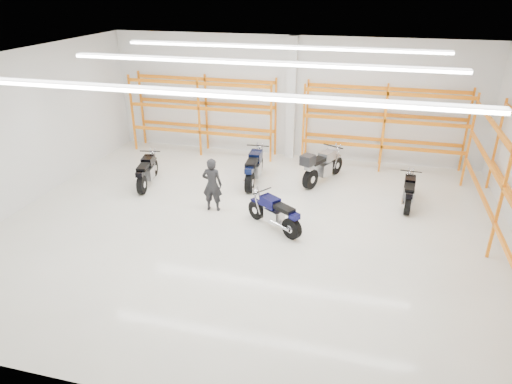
% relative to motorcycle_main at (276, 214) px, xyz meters
% --- Properties ---
extents(ground, '(14.00, 14.00, 0.00)m').
position_rel_motorcycle_main_xyz_m(ground, '(-0.69, -0.04, -0.46)').
color(ground, beige).
rests_on(ground, ground).
extents(room_shell, '(14.02, 12.02, 4.51)m').
position_rel_motorcycle_main_xyz_m(room_shell, '(-0.69, -0.01, 2.82)').
color(room_shell, white).
rests_on(room_shell, ground).
extents(motorcycle_main, '(1.74, 1.27, 0.99)m').
position_rel_motorcycle_main_xyz_m(motorcycle_main, '(0.00, 0.00, 0.00)').
color(motorcycle_main, black).
rests_on(motorcycle_main, ground).
extents(motorcycle_back_a, '(0.71, 2.07, 1.02)m').
position_rel_motorcycle_main_xyz_m(motorcycle_back_a, '(-4.78, 1.85, 0.01)').
color(motorcycle_back_a, black).
rests_on(motorcycle_back_a, ground).
extents(motorcycle_back_b, '(0.77, 2.33, 1.14)m').
position_rel_motorcycle_main_xyz_m(motorcycle_back_b, '(-1.38, 2.90, 0.07)').
color(motorcycle_back_b, black).
rests_on(motorcycle_back_b, ground).
extents(motorcycle_back_c, '(1.27, 2.25, 1.22)m').
position_rel_motorcycle_main_xyz_m(motorcycle_back_c, '(0.78, 3.51, 0.12)').
color(motorcycle_back_c, black).
rests_on(motorcycle_back_c, ground).
extents(motorcycle_back_d, '(0.64, 1.92, 0.94)m').
position_rel_motorcycle_main_xyz_m(motorcycle_back_d, '(3.57, 2.42, -0.02)').
color(motorcycle_back_d, black).
rests_on(motorcycle_back_d, ground).
extents(standing_man, '(0.61, 0.42, 1.63)m').
position_rel_motorcycle_main_xyz_m(standing_man, '(-2.07, 0.71, 0.35)').
color(standing_man, black).
rests_on(standing_man, ground).
extents(structural_column, '(0.32, 0.32, 4.50)m').
position_rel_motorcycle_main_xyz_m(structural_column, '(-0.69, 5.78, 1.79)').
color(structural_column, white).
rests_on(structural_column, ground).
extents(pallet_racking_back_left, '(5.67, 0.87, 3.00)m').
position_rel_motorcycle_main_xyz_m(pallet_racking_back_left, '(-4.09, 5.44, 1.32)').
color(pallet_racking_back_left, orange).
rests_on(pallet_racking_back_left, ground).
extents(pallet_racking_back_right, '(5.67, 0.87, 3.00)m').
position_rel_motorcycle_main_xyz_m(pallet_racking_back_right, '(2.71, 5.44, 1.32)').
color(pallet_racking_back_right, orange).
rests_on(pallet_racking_back_right, ground).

